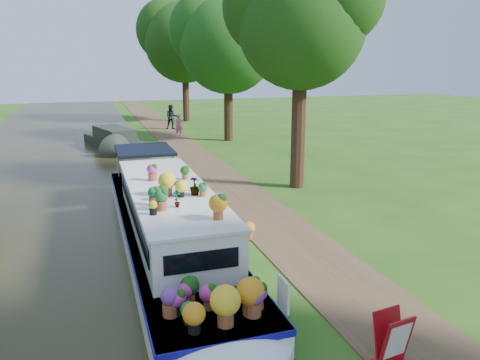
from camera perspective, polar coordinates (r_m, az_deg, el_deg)
name	(u,v)px	position (r m, az deg, el deg)	size (l,w,h in m)	color
ground	(228,219)	(15.07, -1.52, -4.76)	(100.00, 100.00, 0.00)	#254E13
canal_water	(24,240)	(14.66, -24.79, -6.63)	(10.00, 100.00, 0.02)	black
towpath	(263,215)	(15.43, 2.77, -4.26)	(2.20, 100.00, 0.03)	#4E3924
plant_boat	(170,227)	(12.00, -8.48, -5.64)	(2.29, 13.52, 2.30)	white
tree_near_overhang	(301,15)	(18.56, 7.42, 19.33)	(5.52, 5.28, 8.99)	black
tree_near_mid	(227,37)	(30.04, -1.55, 17.08)	(6.90, 6.60, 9.40)	black
tree_near_far	(184,36)	(40.63, -6.87, 17.07)	(7.59, 7.26, 10.30)	black
second_boat	(114,140)	(28.20, -15.08, 4.70)	(3.40, 6.73, 1.23)	black
sandwich_board	(393,342)	(8.47, 18.10, -18.23)	(0.59, 0.53, 0.90)	#A40B13
pedestrian_pink	(179,125)	(32.00, -7.45, 6.61)	(0.54, 0.35, 1.48)	pink
pedestrian_dark	(172,117)	(35.62, -8.35, 7.61)	(0.88, 0.69, 1.82)	black
verge_plant	(233,222)	(14.12, -0.85, -5.20)	(0.37, 0.32, 0.41)	#2A5F1C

